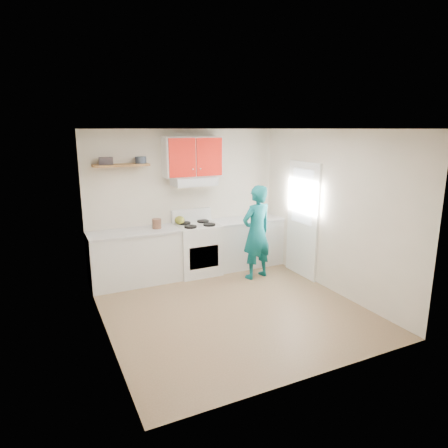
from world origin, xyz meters
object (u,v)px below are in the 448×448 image
stove (197,249)px  person (257,232)px  tin (141,160)px  kettle (180,220)px  crock (157,224)px

stove → person: person is taller
tin → kettle: tin is taller
stove → tin: 1.88m
stove → kettle: kettle is taller
stove → kettle: (-0.27, 0.16, 0.54)m
tin → stove: bearing=-10.6°
person → kettle: bearing=-47.2°
stove → crock: bearing=176.4°
kettle → person: (1.13, -0.81, -0.16)m
tin → crock: 1.12m
kettle → person: person is taller
crock → person: bearing=-23.6°
tin → kettle: (0.65, -0.01, -1.10)m
tin → person: 2.33m
tin → kettle: bearing=-0.8°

